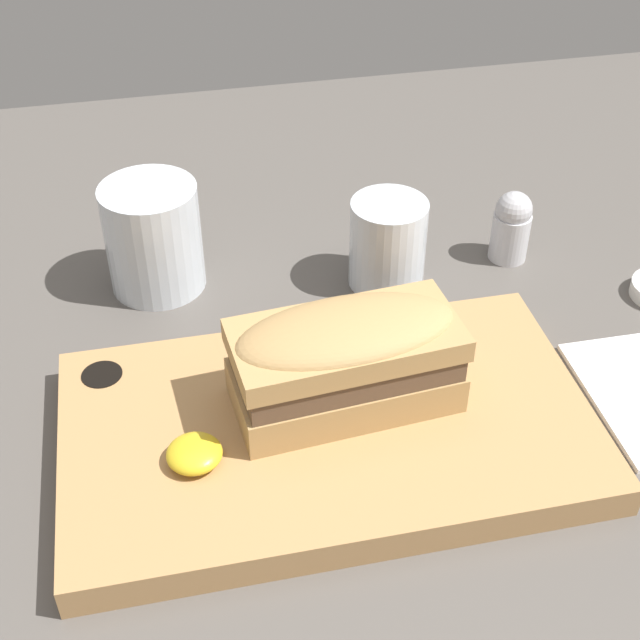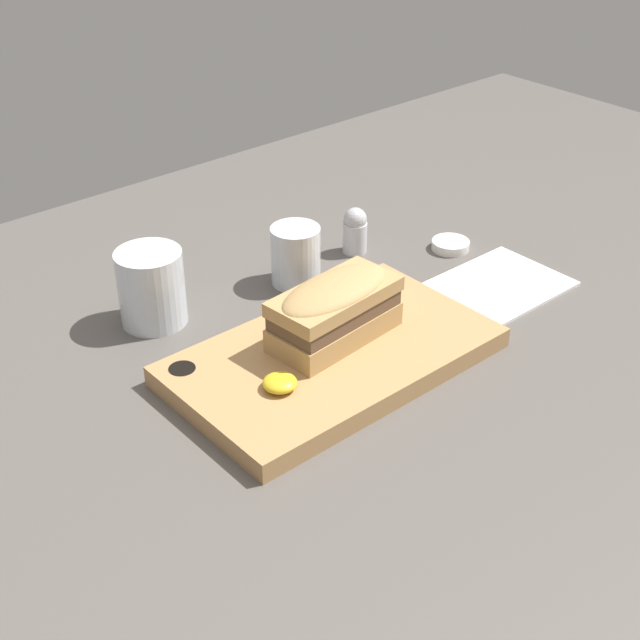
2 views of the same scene
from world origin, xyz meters
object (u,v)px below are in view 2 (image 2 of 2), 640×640
Objects in this scene: serving_board at (333,356)px; sandwich at (335,307)px; napkin at (499,285)px; salt_shaker at (355,230)px; water_glass at (152,292)px; condiment_dish at (450,245)px; wine_glass at (296,257)px.

sandwich reaches higher than serving_board.
salt_shaker is at bearing 111.32° from napkin.
water_glass is (-11.30, 19.16, -2.22)cm from sandwich.
wine_glass is at bearing 162.59° from condiment_dish.
serving_board is 26.93cm from salt_shaker.
water_glass reaches higher than condiment_dish.
serving_board is at bearing -117.29° from wine_glass.
condiment_dish is (21.50, -6.74, -2.88)cm from wine_glass.
sandwich is (1.45, 1.34, 5.00)cm from serving_board.
serving_board is at bearing -64.33° from water_glass.
water_glass is 41.50cm from condiment_dish.
wine_glass is 25.80cm from napkin.
water_glass is 1.20× the size of wine_glass.
napkin is (27.24, -0.78, -0.97)cm from serving_board.
serving_board is at bearing -137.80° from salt_shaker.
salt_shaker is at bearing 42.20° from serving_board.
serving_board is 3.85× the size of water_glass.
condiment_dish reaches higher than napkin.
sandwich reaches higher than napkin.
sandwich is 25.07cm from salt_shaker.
salt_shaker is at bearing -4.72° from water_glass.
salt_shaker is at bearing 6.23° from wine_glass.
napkin is (25.80, -2.12, -5.97)cm from sandwich.
salt_shaker is (29.75, -2.46, -0.76)cm from water_glass.
serving_board reaches higher than napkin.
serving_board is at bearing -137.25° from sandwich.
wine_glass is at bearing -11.24° from water_glass.
condiment_dish is (2.94, 10.86, 0.42)cm from napkin.
salt_shaker is 1.25× the size of condiment_dish.
serving_board is 6.88× the size of condiment_dish.
sandwich reaches higher than water_glass.
serving_board is 5.50× the size of salt_shaker.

